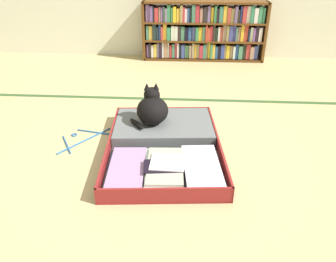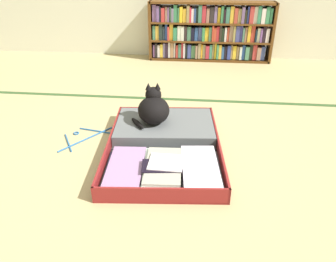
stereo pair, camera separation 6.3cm
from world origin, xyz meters
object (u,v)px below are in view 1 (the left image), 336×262
(bookshelf, at_px, (203,32))
(open_suitcase, at_px, (165,142))
(clothes_hanger, at_px, (81,139))
(black_cat, at_px, (152,109))

(bookshelf, bearing_deg, open_suitcase, -98.18)
(bookshelf, xyz_separation_m, open_suitcase, (-0.30, -2.07, -0.28))
(clothes_hanger, bearing_deg, black_cat, 12.10)
(open_suitcase, relative_size, clothes_hanger, 2.78)
(open_suitcase, distance_m, clothes_hanger, 0.58)
(bookshelf, distance_m, black_cat, 1.93)
(black_cat, height_order, clothes_hanger, black_cat)
(bookshelf, xyz_separation_m, black_cat, (-0.39, -1.89, -0.13))
(bookshelf, height_order, clothes_hanger, bookshelf)
(open_suitcase, xyz_separation_m, black_cat, (-0.10, 0.18, 0.15))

